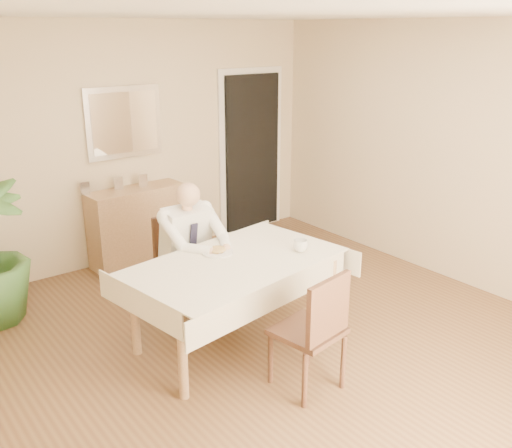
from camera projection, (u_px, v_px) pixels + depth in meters
room at (284, 193)px, 4.39m from camera, size 5.00×5.02×2.60m
doorway at (251, 153)px, 7.22m from camera, size 0.96×0.07×2.10m
mirror at (124, 122)px, 6.07m from camera, size 0.86×0.04×0.76m
dining_table at (235, 270)px, 4.55m from camera, size 1.86×1.27×0.75m
chair_far at (180, 257)px, 5.27m from camera, size 0.43×0.43×0.89m
chair_near at (316, 326)px, 3.99m from camera, size 0.50×0.50×0.93m
seated_man at (196, 246)px, 4.99m from camera, size 0.48×0.72×1.24m
plate at (217, 252)px, 4.67m from camera, size 0.26×0.26×0.02m
food at (217, 250)px, 4.67m from camera, size 0.14×0.14×0.06m
knife at (226, 251)px, 4.64m from camera, size 0.01×0.13×0.01m
fork at (217, 254)px, 4.60m from camera, size 0.01×0.13×0.01m
coffee_mug at (300, 246)px, 4.70m from camera, size 0.15×0.15×0.10m
sideboard at (138, 225)px, 6.33m from camera, size 1.09×0.43×0.85m
photo_frame_left at (85, 188)px, 5.92m from camera, size 0.10×0.02×0.14m
photo_frame_center at (118, 183)px, 6.11m from camera, size 0.10×0.02×0.14m
photo_frame_right at (143, 180)px, 6.23m from camera, size 0.10×0.02×0.14m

